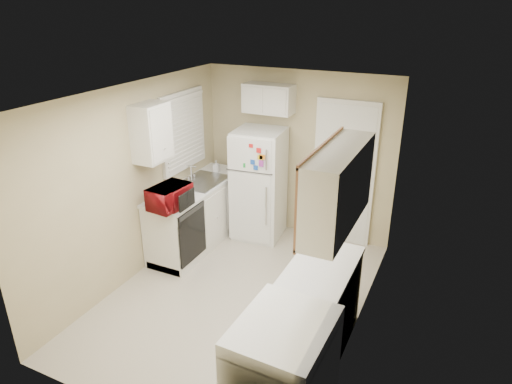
% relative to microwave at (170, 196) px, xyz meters
% --- Properties ---
extents(floor, '(3.80, 3.80, 0.00)m').
position_rel_microwave_xyz_m(floor, '(0.99, -0.14, -1.05)').
color(floor, beige).
rests_on(floor, ground).
extents(ceiling, '(3.80, 3.80, 0.00)m').
position_rel_microwave_xyz_m(ceiling, '(0.99, -0.14, 1.35)').
color(ceiling, white).
rests_on(ceiling, floor).
extents(wall_left, '(3.80, 3.80, 0.00)m').
position_rel_microwave_xyz_m(wall_left, '(-0.41, -0.14, 0.15)').
color(wall_left, tan).
rests_on(wall_left, floor).
extents(wall_right, '(3.80, 3.80, 0.00)m').
position_rel_microwave_xyz_m(wall_right, '(2.39, -0.14, 0.15)').
color(wall_right, tan).
rests_on(wall_right, floor).
extents(wall_back, '(2.80, 2.80, 0.00)m').
position_rel_microwave_xyz_m(wall_back, '(0.99, 1.76, 0.15)').
color(wall_back, tan).
rests_on(wall_back, floor).
extents(wall_front, '(2.80, 2.80, 0.00)m').
position_rel_microwave_xyz_m(wall_front, '(0.99, -2.04, 0.15)').
color(wall_front, tan).
rests_on(wall_front, floor).
extents(left_counter, '(0.60, 1.80, 0.90)m').
position_rel_microwave_xyz_m(left_counter, '(-0.11, 0.76, -0.60)').
color(left_counter, silver).
rests_on(left_counter, floor).
extents(dishwasher, '(0.03, 0.58, 0.72)m').
position_rel_microwave_xyz_m(dishwasher, '(0.18, 0.16, -0.56)').
color(dishwasher, black).
rests_on(dishwasher, floor).
extents(sink, '(0.54, 0.74, 0.16)m').
position_rel_microwave_xyz_m(sink, '(-0.11, 0.91, -0.19)').
color(sink, gray).
rests_on(sink, left_counter).
extents(microwave, '(0.54, 0.33, 0.34)m').
position_rel_microwave_xyz_m(microwave, '(0.00, 0.00, 0.00)').
color(microwave, maroon).
rests_on(microwave, left_counter).
extents(soap_bottle, '(0.09, 0.09, 0.18)m').
position_rel_microwave_xyz_m(soap_bottle, '(-0.12, 1.33, -0.05)').
color(soap_bottle, silver).
rests_on(soap_bottle, left_counter).
extents(window_blinds, '(0.10, 0.98, 1.08)m').
position_rel_microwave_xyz_m(window_blinds, '(-0.37, 0.91, 0.55)').
color(window_blinds, silver).
rests_on(window_blinds, wall_left).
extents(upper_cabinet_left, '(0.30, 0.45, 0.70)m').
position_rel_microwave_xyz_m(upper_cabinet_left, '(-0.26, 0.08, 0.75)').
color(upper_cabinet_left, silver).
rests_on(upper_cabinet_left, wall_left).
extents(refrigerator, '(0.72, 0.71, 1.61)m').
position_rel_microwave_xyz_m(refrigerator, '(0.57, 1.36, -0.24)').
color(refrigerator, white).
rests_on(refrigerator, floor).
extents(cabinet_over_fridge, '(0.70, 0.30, 0.40)m').
position_rel_microwave_xyz_m(cabinet_over_fridge, '(0.59, 1.61, 0.95)').
color(cabinet_over_fridge, silver).
rests_on(cabinet_over_fridge, wall_back).
extents(interior_door, '(0.86, 0.06, 2.08)m').
position_rel_microwave_xyz_m(interior_door, '(1.69, 1.72, -0.03)').
color(interior_door, white).
rests_on(interior_door, floor).
extents(right_counter, '(0.60, 2.00, 0.90)m').
position_rel_microwave_xyz_m(right_counter, '(2.09, -0.94, -0.60)').
color(right_counter, silver).
rests_on(right_counter, floor).
extents(stove, '(0.71, 0.87, 1.03)m').
position_rel_microwave_xyz_m(stove, '(2.14, -1.56, -0.54)').
color(stove, white).
rests_on(stove, floor).
extents(upper_cabinet_right, '(0.30, 1.20, 0.70)m').
position_rel_microwave_xyz_m(upper_cabinet_right, '(2.24, -0.64, 0.75)').
color(upper_cabinet_right, silver).
rests_on(upper_cabinet_right, wall_right).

